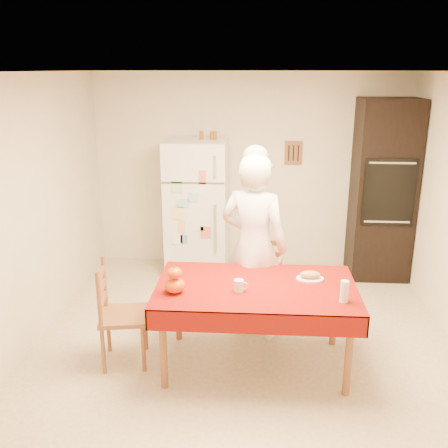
# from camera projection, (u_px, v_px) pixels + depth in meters

# --- Properties ---
(floor) EXTENTS (4.50, 4.50, 0.00)m
(floor) POSITION_uv_depth(u_px,v_px,m) (243.00, 349.00, 4.69)
(floor) COLOR tan
(floor) RESTS_ON ground
(room_shell) EXTENTS (4.02, 4.52, 2.51)m
(room_shell) POSITION_uv_depth(u_px,v_px,m) (246.00, 180.00, 4.20)
(room_shell) COLOR beige
(room_shell) RESTS_ON ground
(refrigerator) EXTENTS (0.75, 0.74, 1.70)m
(refrigerator) POSITION_uv_depth(u_px,v_px,m) (197.00, 208.00, 6.26)
(refrigerator) COLOR white
(refrigerator) RESTS_ON floor
(oven_cabinet) EXTENTS (0.70, 0.62, 2.20)m
(oven_cabinet) POSITION_uv_depth(u_px,v_px,m) (383.00, 190.00, 6.09)
(oven_cabinet) COLOR black
(oven_cabinet) RESTS_ON floor
(dining_table) EXTENTS (1.70, 1.00, 0.76)m
(dining_table) POSITION_uv_depth(u_px,v_px,m) (256.00, 293.00, 4.25)
(dining_table) COLOR brown
(dining_table) RESTS_ON floor
(chair_far) EXTENTS (0.51, 0.49, 0.95)m
(chair_far) POSITION_uv_depth(u_px,v_px,m) (260.00, 276.00, 5.07)
(chair_far) COLOR brown
(chair_far) RESTS_ON floor
(chair_left) EXTENTS (0.46, 0.48, 0.95)m
(chair_left) POSITION_uv_depth(u_px,v_px,m) (116.00, 310.00, 4.35)
(chair_left) COLOR brown
(chair_left) RESTS_ON floor
(seated_woman) EXTENTS (0.77, 0.63, 1.81)m
(seated_woman) POSITION_uv_depth(u_px,v_px,m) (254.00, 247.00, 4.73)
(seated_woman) COLOR white
(seated_woman) RESTS_ON floor
(coffee_mug) EXTENTS (0.08, 0.08, 0.10)m
(coffee_mug) POSITION_uv_depth(u_px,v_px,m) (239.00, 286.00, 4.11)
(coffee_mug) COLOR white
(coffee_mug) RESTS_ON dining_table
(pumpkin_lower) EXTENTS (0.17, 0.17, 0.13)m
(pumpkin_lower) POSITION_uv_depth(u_px,v_px,m) (175.00, 285.00, 4.09)
(pumpkin_lower) COLOR #C45404
(pumpkin_lower) RESTS_ON dining_table
(pumpkin_upper) EXTENTS (0.12, 0.12, 0.09)m
(pumpkin_upper) POSITION_uv_depth(u_px,v_px,m) (174.00, 273.00, 4.05)
(pumpkin_upper) COLOR #CC3504
(pumpkin_upper) RESTS_ON pumpkin_lower
(wine_glass) EXTENTS (0.07, 0.07, 0.18)m
(wine_glass) POSITION_uv_depth(u_px,v_px,m) (344.00, 291.00, 3.92)
(wine_glass) COLOR white
(wine_glass) RESTS_ON dining_table
(bread_plate) EXTENTS (0.24, 0.24, 0.02)m
(bread_plate) POSITION_uv_depth(u_px,v_px,m) (310.00, 279.00, 4.35)
(bread_plate) COLOR white
(bread_plate) RESTS_ON dining_table
(bread_loaf) EXTENTS (0.18, 0.10, 0.06)m
(bread_loaf) POSITION_uv_depth(u_px,v_px,m) (310.00, 275.00, 4.34)
(bread_loaf) COLOR #A98053
(bread_loaf) RESTS_ON bread_plate
(spice_jar_left) EXTENTS (0.05, 0.05, 0.10)m
(spice_jar_left) POSITION_uv_depth(u_px,v_px,m) (201.00, 135.00, 6.04)
(spice_jar_left) COLOR brown
(spice_jar_left) RESTS_ON refrigerator
(spice_jar_mid) EXTENTS (0.05, 0.05, 0.10)m
(spice_jar_mid) POSITION_uv_depth(u_px,v_px,m) (212.00, 135.00, 6.03)
(spice_jar_mid) COLOR brown
(spice_jar_mid) RESTS_ON refrigerator
(spice_jar_right) EXTENTS (0.05, 0.05, 0.10)m
(spice_jar_right) POSITION_uv_depth(u_px,v_px,m) (215.00, 135.00, 6.03)
(spice_jar_right) COLOR brown
(spice_jar_right) RESTS_ON refrigerator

